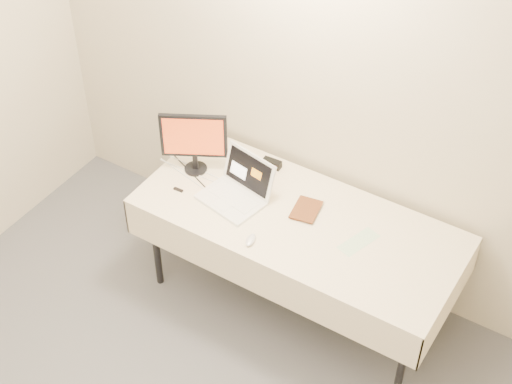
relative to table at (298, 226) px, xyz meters
The scene contains 9 objects.
back_wall 0.81m from the table, 90.00° to the left, with size 4.00×0.10×2.70m, color beige.
table is the anchor object (origin of this frame).
laptop 0.41m from the table, behind, with size 0.41×0.38×0.24m.
monitor 0.79m from the table, behind, with size 0.35×0.21×0.40m.
book 0.18m from the table, 135.81° to the left, with size 0.15×0.02×0.19m, color #97491B.
alarm_clock 0.48m from the table, 139.52° to the left, with size 0.12×0.05×0.05m.
clicker 0.33m from the table, 114.19° to the right, with size 0.05×0.10×0.02m, color silver.
paper_form 0.37m from the table, ahead, with size 0.10×0.25×0.00m, color #B9DEB0.
usb_dongle 0.73m from the table, 166.90° to the right, with size 0.06×0.02×0.01m, color black.
Camera 1 is at (1.47, -0.76, 3.80)m, focal length 55.00 mm.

